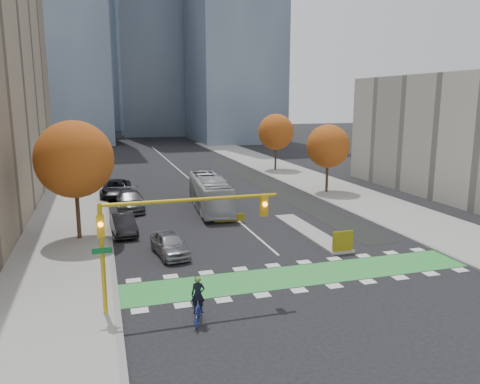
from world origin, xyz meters
TOP-DOWN VIEW (x-y plane):
  - ground at (0.00, 0.00)m, footprint 300.00×300.00m
  - sidewalk_west at (-13.50, 20.00)m, footprint 7.00×120.00m
  - sidewalk_east at (13.50, 20.00)m, footprint 7.00×120.00m
  - curb_west at (-10.00, 20.00)m, footprint 0.30×120.00m
  - curb_east at (10.00, 20.00)m, footprint 0.30×120.00m
  - bike_crossing at (0.00, 1.50)m, footprint 20.00×3.00m
  - centre_line at (0.00, 40.00)m, footprint 0.15×70.00m
  - bike_lane_paint at (7.50, 30.00)m, footprint 2.50×50.00m
  - median_island at (4.00, 9.00)m, footprint 1.60×10.00m
  - hazard_board at (4.00, 4.20)m, footprint 1.40×0.12m
  - tower_ne at (20.00, 85.00)m, footprint 18.00×24.00m
  - tower_far at (-4.00, 140.00)m, footprint 26.00×26.00m
  - tree_west at (-12.00, 12.00)m, footprint 5.20×5.20m
  - tree_east_near at (12.00, 22.00)m, footprint 4.40×4.40m
  - tree_east_far at (12.50, 38.00)m, footprint 4.80×4.80m
  - traffic_signal_west at (-7.93, -0.51)m, footprint 8.53×0.56m
  - cyclist at (-6.64, -2.32)m, footprint 1.17×1.95m
  - bus at (-1.26, 18.33)m, footprint 3.26×10.74m
  - parked_car_a at (-6.50, 7.00)m, footprint 2.28×4.47m
  - parked_car_b at (-9.00, 12.64)m, footprint 1.89×4.54m
  - parked_car_c at (-8.02, 20.18)m, footprint 2.41×5.72m
  - parked_car_d at (-9.00, 26.39)m, footprint 3.38×6.19m

SIDE VIEW (x-z plane):
  - ground at x=0.00m, z-range 0.00..0.00m
  - centre_line at x=0.00m, z-range 0.00..0.01m
  - bike_lane_paint at x=7.50m, z-range 0.00..0.01m
  - bike_crossing at x=0.00m, z-range 0.00..0.01m
  - sidewalk_west at x=-13.50m, z-range 0.00..0.15m
  - sidewalk_east at x=13.50m, z-range 0.00..0.15m
  - curb_west at x=-10.00m, z-range -0.01..0.15m
  - curb_east at x=10.00m, z-range -0.01..0.15m
  - median_island at x=4.00m, z-range 0.00..0.16m
  - cyclist at x=-6.64m, z-range -0.35..1.77m
  - parked_car_a at x=-6.50m, z-range 0.00..1.46m
  - parked_car_b at x=-9.00m, z-range 0.00..1.46m
  - hazard_board at x=4.00m, z-range 0.15..1.45m
  - parked_car_d at x=-9.00m, z-range 0.00..1.65m
  - parked_car_c at x=-8.02m, z-range 0.00..1.65m
  - bus at x=-1.26m, z-range 0.00..2.95m
  - traffic_signal_west at x=-7.93m, z-range 1.43..6.63m
  - tree_east_near at x=12.00m, z-range 1.33..8.40m
  - tree_east_far at x=12.50m, z-range 1.42..9.07m
  - tree_west at x=-12.00m, z-range 1.50..9.73m
  - tower_ne at x=20.00m, z-range 0.00..60.00m
  - tower_far at x=-4.00m, z-range 0.00..80.00m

